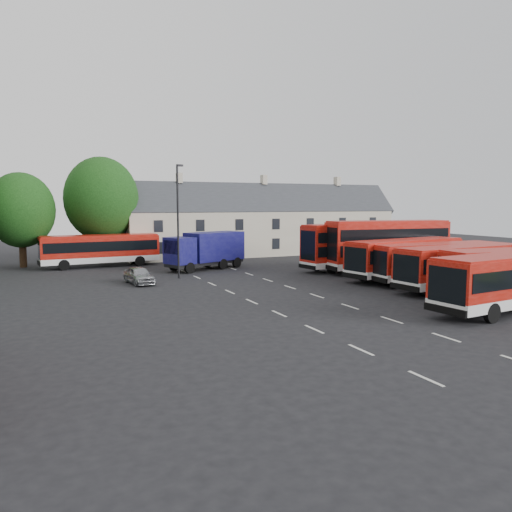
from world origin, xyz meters
The scene contains 12 objects.
ground centered at (0.00, 0.00, 0.00)m, with size 140.00×140.00×0.00m, color black.
lane_markings centered at (2.50, 2.00, 0.01)m, with size 5.15×33.80×0.01m.
terrace_houses centered at (14.00, 30.00, 3.86)m, with size 35.70×7.13×10.06m.
bus_row_c centered at (16.17, -0.32, 2.00)m, with size 11.96×3.83×3.32m.
bus_row_d centered at (16.79, 2.92, 1.96)m, with size 11.63×2.97×3.27m.
bus_row_e centered at (16.15, 5.86, 2.04)m, with size 12.31×4.68×3.40m.
bus_dd_south centered at (17.29, 9.64, 2.78)m, with size 12.10×3.82×4.88m.
bus_dd_north centered at (15.46, 12.69, 2.55)m, with size 11.17×3.85×4.49m.
bus_north centered at (-6.75, 25.11, 1.97)m, with size 11.72×3.39×3.27m.
box_truck centered at (2.52, 18.85, 2.04)m, with size 8.66×5.46×3.63m.
silver_car centered at (-5.32, 12.49, 0.70)m, with size 1.64×4.09×1.39m, color #9EA0A5.
lamppost centered at (-1.57, 14.12, 5.22)m, with size 0.67×0.46×9.79m.
Camera 1 is at (-13.07, -27.71, 6.45)m, focal length 35.00 mm.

